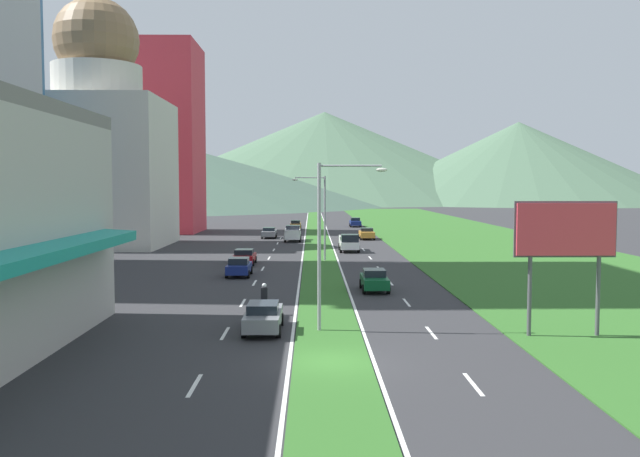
% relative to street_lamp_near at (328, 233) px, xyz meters
% --- Properties ---
extents(ground_plane, '(600.00, 600.00, 0.00)m').
position_rel_street_lamp_near_xyz_m(ground_plane, '(0.02, -5.90, -4.93)').
color(ground_plane, '#2D2D30').
extents(grass_median, '(3.20, 240.00, 0.06)m').
position_rel_street_lamp_near_xyz_m(grass_median, '(0.02, 54.10, -4.90)').
color(grass_median, '#2D6023').
rests_on(grass_median, ground_plane).
extents(grass_verge_right, '(24.00, 240.00, 0.06)m').
position_rel_street_lamp_near_xyz_m(grass_verge_right, '(20.62, 54.10, -4.90)').
color(grass_verge_right, '#2D6023').
rests_on(grass_verge_right, ground_plane).
extents(lane_dash_left_2, '(0.16, 2.80, 0.01)m').
position_rel_street_lamp_near_xyz_m(lane_dash_left_2, '(-5.08, -8.92, -4.93)').
color(lane_dash_left_2, silver).
rests_on(lane_dash_left_2, ground_plane).
extents(lane_dash_left_3, '(0.16, 2.80, 0.01)m').
position_rel_street_lamp_near_xyz_m(lane_dash_left_3, '(-5.08, -0.43, -4.93)').
color(lane_dash_left_3, silver).
rests_on(lane_dash_left_3, ground_plane).
extents(lane_dash_left_4, '(0.16, 2.80, 0.01)m').
position_rel_street_lamp_near_xyz_m(lane_dash_left_4, '(-5.08, 8.06, -4.93)').
color(lane_dash_left_4, silver).
rests_on(lane_dash_left_4, ground_plane).
extents(lane_dash_left_5, '(0.16, 2.80, 0.01)m').
position_rel_street_lamp_near_xyz_m(lane_dash_left_5, '(-5.08, 16.55, -4.93)').
color(lane_dash_left_5, silver).
rests_on(lane_dash_left_5, ground_plane).
extents(lane_dash_left_6, '(0.16, 2.80, 0.01)m').
position_rel_street_lamp_near_xyz_m(lane_dash_left_6, '(-5.08, 25.04, -4.93)').
color(lane_dash_left_6, silver).
rests_on(lane_dash_left_6, ground_plane).
extents(lane_dash_left_7, '(0.16, 2.80, 0.01)m').
position_rel_street_lamp_near_xyz_m(lane_dash_left_7, '(-5.08, 33.53, -4.93)').
color(lane_dash_left_7, silver).
rests_on(lane_dash_left_7, ground_plane).
extents(lane_dash_left_8, '(0.16, 2.80, 0.01)m').
position_rel_street_lamp_near_xyz_m(lane_dash_left_8, '(-5.08, 42.02, -4.93)').
color(lane_dash_left_8, silver).
rests_on(lane_dash_left_8, ground_plane).
extents(lane_dash_left_9, '(0.16, 2.80, 0.01)m').
position_rel_street_lamp_near_xyz_m(lane_dash_left_9, '(-5.08, 50.51, -4.93)').
color(lane_dash_left_9, silver).
rests_on(lane_dash_left_9, ground_plane).
extents(lane_dash_left_10, '(0.16, 2.80, 0.01)m').
position_rel_street_lamp_near_xyz_m(lane_dash_left_10, '(-5.08, 59.00, -4.93)').
color(lane_dash_left_10, silver).
rests_on(lane_dash_left_10, ground_plane).
extents(lane_dash_right_2, '(0.16, 2.80, 0.01)m').
position_rel_street_lamp_near_xyz_m(lane_dash_right_2, '(5.12, -8.92, -4.93)').
color(lane_dash_right_2, silver).
rests_on(lane_dash_right_2, ground_plane).
extents(lane_dash_right_3, '(0.16, 2.80, 0.01)m').
position_rel_street_lamp_near_xyz_m(lane_dash_right_3, '(5.12, -0.43, -4.93)').
color(lane_dash_right_3, silver).
rests_on(lane_dash_right_3, ground_plane).
extents(lane_dash_right_4, '(0.16, 2.80, 0.01)m').
position_rel_street_lamp_near_xyz_m(lane_dash_right_4, '(5.12, 8.06, -4.93)').
color(lane_dash_right_4, silver).
rests_on(lane_dash_right_4, ground_plane).
extents(lane_dash_right_5, '(0.16, 2.80, 0.01)m').
position_rel_street_lamp_near_xyz_m(lane_dash_right_5, '(5.12, 16.55, -4.93)').
color(lane_dash_right_5, silver).
rests_on(lane_dash_right_5, ground_plane).
extents(lane_dash_right_6, '(0.16, 2.80, 0.01)m').
position_rel_street_lamp_near_xyz_m(lane_dash_right_6, '(5.12, 25.04, -4.93)').
color(lane_dash_right_6, silver).
rests_on(lane_dash_right_6, ground_plane).
extents(lane_dash_right_7, '(0.16, 2.80, 0.01)m').
position_rel_street_lamp_near_xyz_m(lane_dash_right_7, '(5.12, 33.53, -4.93)').
color(lane_dash_right_7, silver).
rests_on(lane_dash_right_7, ground_plane).
extents(lane_dash_right_8, '(0.16, 2.80, 0.01)m').
position_rel_street_lamp_near_xyz_m(lane_dash_right_8, '(5.12, 42.02, -4.93)').
color(lane_dash_right_8, silver).
rests_on(lane_dash_right_8, ground_plane).
extents(lane_dash_right_9, '(0.16, 2.80, 0.01)m').
position_rel_street_lamp_near_xyz_m(lane_dash_right_9, '(5.12, 50.51, -4.93)').
color(lane_dash_right_9, silver).
rests_on(lane_dash_right_9, ground_plane).
extents(lane_dash_right_10, '(0.16, 2.80, 0.01)m').
position_rel_street_lamp_near_xyz_m(lane_dash_right_10, '(5.12, 59.00, -4.93)').
color(lane_dash_right_10, silver).
rests_on(lane_dash_right_10, ground_plane).
extents(edge_line_median_left, '(0.16, 240.00, 0.01)m').
position_rel_street_lamp_near_xyz_m(edge_line_median_left, '(-1.73, 54.10, -4.93)').
color(edge_line_median_left, silver).
rests_on(edge_line_median_left, ground_plane).
extents(edge_line_median_right, '(0.16, 240.00, 0.01)m').
position_rel_street_lamp_near_xyz_m(edge_line_median_right, '(1.77, 54.10, -4.93)').
color(edge_line_median_right, silver).
rests_on(edge_line_median_right, ground_plane).
extents(domed_building, '(15.86, 15.86, 29.46)m').
position_rel_street_lamp_near_xyz_m(domed_building, '(-26.28, 47.27, 7.28)').
color(domed_building, beige).
rests_on(domed_building, ground_plane).
extents(midrise_colored, '(12.75, 12.75, 29.17)m').
position_rel_street_lamp_near_xyz_m(midrise_colored, '(-24.72, 71.54, 9.65)').
color(midrise_colored, '#D83847').
rests_on(midrise_colored, ground_plane).
extents(hill_far_left, '(235.14, 235.14, 32.65)m').
position_rel_street_lamp_near_xyz_m(hill_far_left, '(-88.18, 224.06, 11.39)').
color(hill_far_left, '#3D5647').
rests_on(hill_far_left, ground_plane).
extents(hill_far_center, '(199.85, 199.85, 42.36)m').
position_rel_street_lamp_near_xyz_m(hill_far_center, '(5.49, 285.09, 16.24)').
color(hill_far_center, '#47664C').
rests_on(hill_far_center, ground_plane).
extents(hill_far_right, '(144.07, 144.07, 34.44)m').
position_rel_street_lamp_near_xyz_m(hill_far_right, '(87.70, 250.33, 12.28)').
color(hill_far_right, '#47664C').
rests_on(hill_far_right, ground_plane).
extents(street_lamp_near, '(3.43, 0.40, 8.40)m').
position_rel_street_lamp_near_xyz_m(street_lamp_near, '(0.00, 0.00, 0.00)').
color(street_lamp_near, '#99999E').
rests_on(street_lamp_near, ground_plane).
extents(street_lamp_mid, '(3.24, 0.45, 8.20)m').
position_rel_street_lamp_near_xyz_m(street_lamp_mid, '(0.08, 30.90, -0.13)').
color(street_lamp_mid, '#99999E').
rests_on(street_lamp_mid, ground_plane).
extents(billboard_roadside, '(4.93, 0.28, 6.55)m').
position_rel_street_lamp_near_xyz_m(billboard_roadside, '(11.32, -1.38, -0.05)').
color(billboard_roadside, '#4C4C51').
rests_on(billboard_roadside, ground_plane).
extents(car_0, '(1.99, 4.57, 1.61)m').
position_rel_street_lamp_near_xyz_m(car_0, '(6.97, 84.15, -4.12)').
color(car_0, navy).
rests_on(car_0, ground_plane).
extents(car_1, '(2.03, 4.29, 1.43)m').
position_rel_street_lamp_near_xyz_m(car_1, '(-7.01, 28.11, -4.20)').
color(car_1, maroon).
rests_on(car_1, ground_plane).
extents(car_2, '(1.87, 4.10, 1.49)m').
position_rel_street_lamp_near_xyz_m(car_2, '(3.54, 12.68, -4.17)').
color(car_2, '#0C5128').
rests_on(car_2, ground_plane).
extents(car_3, '(2.02, 4.76, 1.47)m').
position_rel_street_lamp_near_xyz_m(car_3, '(-6.69, 59.18, -4.17)').
color(car_3, slate).
rests_on(car_3, ground_plane).
extents(car_4, '(1.87, 4.15, 1.57)m').
position_rel_street_lamp_near_xyz_m(car_4, '(-3.42, 76.59, -4.14)').
color(car_4, '#C6842D').
rests_on(car_4, ground_plane).
extents(car_5, '(2.03, 4.41, 1.54)m').
position_rel_street_lamp_near_xyz_m(car_5, '(6.70, 56.73, -4.14)').
color(car_5, '#C6842D').
rests_on(car_5, ground_plane).
extents(car_6, '(1.89, 4.48, 1.47)m').
position_rel_street_lamp_near_xyz_m(car_6, '(-3.22, -0.01, -4.17)').
color(car_6, slate).
rests_on(car_6, ground_plane).
extents(car_7, '(1.91, 4.04, 1.51)m').
position_rel_street_lamp_near_xyz_m(car_7, '(-6.63, 20.26, -4.17)').
color(car_7, navy).
rests_on(car_7, ground_plane).
extents(pickup_truck_0, '(2.18, 5.40, 2.00)m').
position_rel_street_lamp_near_xyz_m(pickup_truck_0, '(-3.25, 54.07, -3.95)').
color(pickup_truck_0, silver).
rests_on(pickup_truck_0, ground_plane).
extents(pickup_truck_1, '(2.18, 5.40, 2.00)m').
position_rel_street_lamp_near_xyz_m(pickup_truck_1, '(3.34, 40.00, -3.95)').
color(pickup_truck_1, silver).
rests_on(pickup_truck_1, ground_plane).
extents(motorcycle_rider, '(0.36, 2.00, 1.80)m').
position_rel_street_lamp_near_xyz_m(motorcycle_rider, '(-3.47, 4.32, -4.19)').
color(motorcycle_rider, black).
rests_on(motorcycle_rider, ground_plane).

